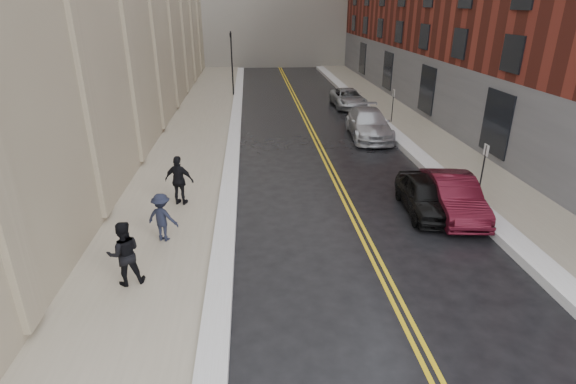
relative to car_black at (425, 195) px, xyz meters
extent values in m
plane|color=black|center=(-5.20, -6.86, -0.67)|extent=(160.00, 160.00, 0.00)
cube|color=gray|center=(-9.70, 9.14, -0.59)|extent=(4.00, 64.00, 0.15)
cube|color=gray|center=(3.80, 9.14, -0.59)|extent=(3.00, 64.00, 0.15)
cube|color=gold|center=(-2.82, 9.14, -0.67)|extent=(0.12, 64.00, 0.01)
cube|color=gold|center=(-2.58, 9.14, -0.67)|extent=(0.12, 64.00, 0.01)
cube|color=white|center=(-7.40, 9.14, -0.54)|extent=(0.70, 60.80, 0.26)
cube|color=white|center=(1.95, 9.14, -0.52)|extent=(0.85, 60.80, 0.30)
cylinder|color=black|center=(-7.80, 23.14, 1.93)|extent=(0.12, 0.12, 5.20)
imported|color=black|center=(-7.80, 23.14, 3.93)|extent=(0.18, 0.15, 0.90)
cylinder|color=black|center=(2.70, 1.14, 0.43)|extent=(0.06, 0.06, 2.20)
cube|color=white|center=(2.70, 1.14, 1.33)|extent=(0.02, 0.35, 0.45)
cylinder|color=black|center=(2.70, 13.14, 0.43)|extent=(0.06, 0.06, 2.20)
cube|color=white|center=(2.70, 13.14, 1.33)|extent=(0.02, 0.35, 0.45)
imported|color=black|center=(0.00, 0.00, 0.00)|extent=(1.82, 4.01, 1.34)
imported|color=#470C19|center=(0.97, -0.24, 0.05)|extent=(1.99, 4.49, 1.43)
imported|color=#B6B8BE|center=(0.43, 10.23, 0.12)|extent=(2.57, 5.58, 1.58)
imported|color=#9FA2A7|center=(0.93, 18.48, -0.01)|extent=(2.22, 4.76, 1.32)
imported|color=black|center=(-9.91, -4.09, 0.41)|extent=(1.06, 0.93, 1.85)
imported|color=#1A1D2F|center=(-9.34, -1.68, 0.29)|extent=(1.19, 0.93, 1.62)
imported|color=black|center=(-9.17, 1.14, 0.44)|extent=(1.21, 0.77, 1.92)
camera|label=1|loc=(-6.39, -14.88, 6.63)|focal=28.00mm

